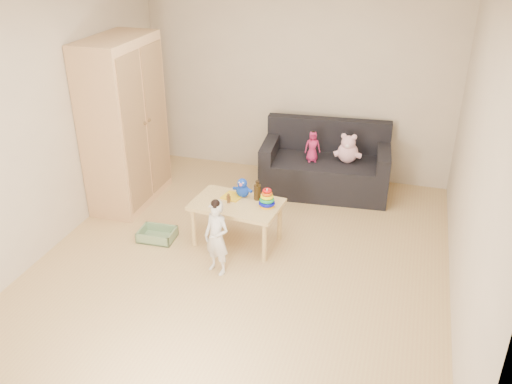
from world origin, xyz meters
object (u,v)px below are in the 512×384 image
(wardrobe, at_px, (124,124))
(sofa, at_px, (324,175))
(toddler, at_px, (217,238))
(play_table, at_px, (237,223))

(wardrobe, distance_m, sofa, 2.51)
(sofa, height_order, toddler, toddler)
(play_table, xyz_separation_m, toddler, (-0.01, -0.56, 0.14))
(sofa, relative_size, play_table, 1.71)
(wardrobe, bearing_deg, play_table, -20.20)
(play_table, bearing_deg, toddler, -91.46)
(toddler, bearing_deg, sofa, 92.89)
(sofa, height_order, play_table, play_table)
(wardrobe, xyz_separation_m, toddler, (1.53, -1.13, -0.61))
(play_table, bearing_deg, sofa, 65.54)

